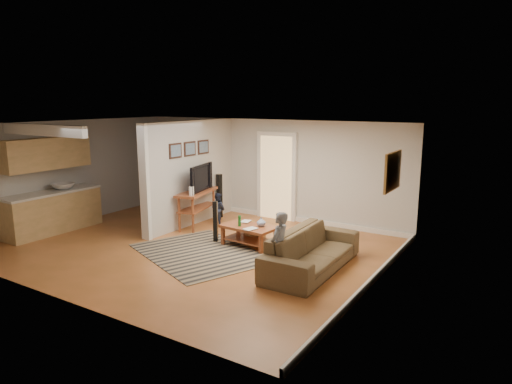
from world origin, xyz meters
TOP-DOWN VIEW (x-y plane):
  - ground at (0.00, 0.00)m, footprint 7.50×7.50m
  - room_shell at (-1.07, 0.43)m, footprint 7.54×6.02m
  - area_rug at (0.37, -0.22)m, footprint 3.20×2.81m
  - sofa at (2.60, 0.15)m, footprint 0.98×2.41m
  - coffee_table at (0.95, 0.69)m, footprint 1.15×0.73m
  - tv_console at (-0.93, 1.31)m, footprint 0.83×1.45m
  - speaker_left at (0.18, 0.54)m, footprint 0.12×0.12m
  - speaker_right at (-1.00, 2.28)m, footprint 0.12×0.12m
  - toy_basket at (0.82, 1.09)m, footprint 0.48×0.48m
  - child at (2.34, -0.57)m, footprint 0.29×0.44m
  - toddler at (-0.60, 1.67)m, footprint 0.43×0.35m

SIDE VIEW (x-z plane):
  - ground at x=0.00m, z-range 0.00..0.00m
  - sofa at x=2.60m, z-range -0.35..0.35m
  - child at x=2.34m, z-range -0.59..0.59m
  - toddler at x=-0.60m, z-range -0.40..0.40m
  - area_rug at x=0.37m, z-range 0.00..0.01m
  - toy_basket at x=0.82m, z-range -0.04..0.39m
  - coffee_table at x=0.95m, z-range 0.01..0.66m
  - speaker_left at x=0.18m, z-range 0.00..0.88m
  - speaker_right at x=-1.00m, z-range 0.00..1.13m
  - tv_console at x=-0.93m, z-range 0.19..1.37m
  - room_shell at x=-1.07m, z-range 0.20..2.72m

